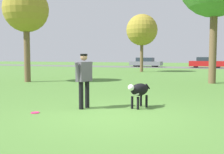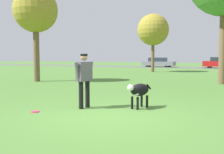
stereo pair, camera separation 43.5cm
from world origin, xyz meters
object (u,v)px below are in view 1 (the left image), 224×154
(dog, at_px, (139,90))
(tree_near_left, at_px, (26,10))
(parked_car_red, at_px, (207,63))
(tree_far_left, at_px, (142,30))
(parked_car_grey, at_px, (146,62))
(frisbee, at_px, (35,113))
(person, at_px, (84,76))

(dog, height_order, tree_near_left, tree_near_left)
(parked_car_red, bearing_deg, tree_far_left, -117.50)
(dog, bearing_deg, tree_far_left, -147.47)
(dog, relative_size, parked_car_grey, 0.22)
(frisbee, distance_m, parked_car_red, 31.37)
(person, height_order, parked_car_grey, person)
(parked_car_red, bearing_deg, parked_car_grey, 173.92)
(dog, relative_size, tree_near_left, 0.19)
(parked_car_red, bearing_deg, tree_near_left, -112.38)
(person, xyz_separation_m, tree_near_left, (-6.79, 5.93, 3.23))
(parked_car_red, bearing_deg, dog, -93.44)
(dog, xyz_separation_m, tree_near_left, (-8.23, 5.30, 3.65))
(frisbee, bearing_deg, dog, 34.73)
(tree_near_left, xyz_separation_m, parked_car_grey, (0.96, 24.93, -3.49))
(frisbee, bearing_deg, tree_far_left, 96.62)
(tree_near_left, distance_m, parked_car_red, 26.19)
(parked_car_grey, height_order, parked_car_red, parked_car_red)
(frisbee, xyz_separation_m, parked_car_red, (3.49, 31.17, 0.70))
(person, distance_m, frisbee, 1.65)
(parked_car_grey, relative_size, parked_car_red, 1.03)
(dog, bearing_deg, parked_car_grey, -148.49)
(frisbee, distance_m, parked_car_grey, 32.26)
(person, relative_size, tree_far_left, 0.28)
(dog, bearing_deg, parked_car_red, -164.19)
(dog, height_order, parked_car_grey, parked_car_grey)
(tree_near_left, bearing_deg, person, -41.12)
(tree_near_left, distance_m, tree_far_left, 13.06)
(person, height_order, frisbee, person)
(frisbee, distance_m, tree_far_left, 20.04)
(parked_car_red, bearing_deg, frisbee, -97.65)
(person, xyz_separation_m, parked_car_grey, (-5.83, 30.86, -0.26))
(person, xyz_separation_m, frisbee, (-0.93, -1.02, -0.92))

